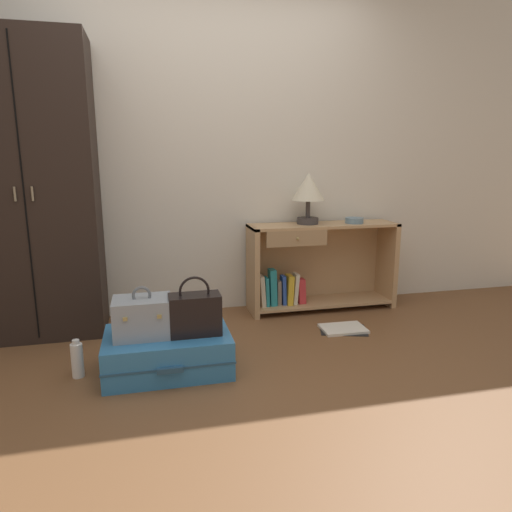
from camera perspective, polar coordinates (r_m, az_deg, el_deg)
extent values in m
plane|color=brown|center=(2.50, -0.47, -16.97)|extent=(9.00, 9.00, 0.00)
cube|color=silver|center=(3.66, -5.93, 13.39)|extent=(6.40, 0.10, 2.60)
cube|color=black|center=(3.42, -26.07, 7.26)|extent=(0.83, 0.45, 2.00)
cube|color=black|center=(3.20, -26.93, 6.93)|extent=(0.01, 0.01, 1.90)
cylinder|color=gray|center=(3.20, -27.84, 6.84)|extent=(0.01, 0.01, 0.09)
cylinder|color=gray|center=(3.18, -26.08, 6.98)|extent=(0.01, 0.01, 0.09)
cube|color=tan|center=(3.59, -0.41, -1.83)|extent=(0.04, 0.32, 0.70)
cube|color=tan|center=(4.00, 15.95, -0.82)|extent=(0.04, 0.32, 0.70)
cube|color=tan|center=(3.69, 8.38, 3.83)|extent=(1.20, 0.32, 0.02)
cube|color=tan|center=(3.83, 8.09, -5.61)|extent=(1.12, 0.32, 0.02)
cube|color=tan|center=(3.89, 7.39, -0.80)|extent=(1.12, 0.01, 0.68)
cube|color=#A68259|center=(3.47, 5.12, 2.20)|extent=(0.48, 0.02, 0.12)
sphere|color=#9E844C|center=(3.46, 5.20, 2.15)|extent=(0.02, 0.02, 0.02)
cube|color=beige|center=(3.62, 0.72, -4.35)|extent=(0.05, 0.11, 0.25)
cube|color=teal|center=(3.63, 1.30, -4.43)|extent=(0.04, 0.10, 0.23)
cube|color=teal|center=(3.64, 2.07, -3.92)|extent=(0.06, 0.09, 0.29)
cube|color=#726659|center=(3.66, 2.80, -4.55)|extent=(0.03, 0.09, 0.20)
cube|color=#2D51B2|center=(3.67, 3.42, -4.24)|extent=(0.04, 0.08, 0.24)
cube|color=gold|center=(3.68, 4.13, -4.19)|extent=(0.05, 0.12, 0.24)
cube|color=beige|center=(3.69, 4.86, -4.04)|extent=(0.05, 0.11, 0.25)
cube|color=red|center=(3.72, 5.63, -4.35)|extent=(0.07, 0.08, 0.20)
cylinder|color=#3D3838|center=(3.66, 6.45, 4.38)|extent=(0.17, 0.17, 0.05)
cylinder|color=#3D3838|center=(3.65, 6.48, 5.84)|extent=(0.04, 0.04, 0.14)
cone|color=beige|center=(3.63, 6.55, 8.59)|extent=(0.26, 0.26, 0.21)
cylinder|color=slate|center=(3.76, 12.14, 4.36)|extent=(0.15, 0.15, 0.04)
cube|color=teal|center=(2.77, -10.92, -11.59)|extent=(0.71, 0.47, 0.23)
cube|color=#285071|center=(2.77, -10.92, -11.59)|extent=(0.72, 0.48, 0.01)
cube|color=#285071|center=(2.54, -10.65, -13.83)|extent=(0.14, 0.02, 0.03)
cube|color=#8E99A3|center=(2.68, -13.91, -7.40)|extent=(0.32, 0.23, 0.22)
torus|color=slate|center=(2.64, -14.06, -4.77)|extent=(0.11, 0.02, 0.11)
cube|color=tan|center=(2.55, -15.98, -7.57)|extent=(0.02, 0.01, 0.02)
cube|color=tan|center=(2.55, -11.95, -7.39)|extent=(0.02, 0.01, 0.02)
cube|color=black|center=(2.65, -7.60, -7.22)|extent=(0.29, 0.15, 0.23)
torus|color=black|center=(2.61, -7.69, -4.38)|extent=(0.17, 0.01, 0.17)
cylinder|color=white|center=(2.83, -21.36, -12.01)|extent=(0.07, 0.07, 0.20)
cylinder|color=silver|center=(2.79, -21.54, -9.93)|extent=(0.04, 0.04, 0.02)
cube|color=white|center=(3.40, 10.80, -8.88)|extent=(0.32, 0.23, 0.02)
cube|color=black|center=(3.40, 10.80, -8.99)|extent=(0.39, 0.33, 0.01)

